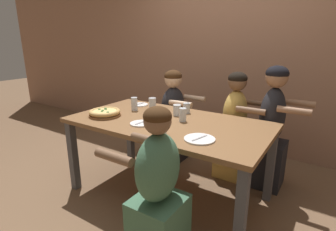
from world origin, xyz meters
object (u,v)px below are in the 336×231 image
empty_plate_a (140,105)px  diner_far_midright (234,130)px  drinking_glass_d (152,104)px  diner_near_midright (158,196)px  drinking_glass_a (177,110)px  diner_far_midleft (173,119)px  drinking_glass_c (134,105)px  empty_plate_b (200,139)px  empty_plate_c (141,123)px  drinking_glass_b (162,127)px  drinking_glass_e (183,116)px  cocktail_glass_blue (187,109)px  diner_far_right (271,132)px  pizza_board_main (105,113)px

empty_plate_a → diner_far_midright: (0.98, 0.40, -0.23)m
drinking_glass_d → diner_far_midright: (0.78, 0.42, -0.28)m
diner_far_midright → drinking_glass_d: bearing=-61.4°
diner_near_midright → empty_plate_a: bearing=43.5°
drinking_glass_a → diner_far_midleft: diner_far_midleft is taller
drinking_glass_a → drinking_glass_c: size_ratio=0.77×
empty_plate_b → drinking_glass_d: bearing=146.6°
empty_plate_b → drinking_glass_a: (-0.48, 0.46, 0.05)m
empty_plate_c → drinking_glass_b: 0.32m
drinking_glass_e → diner_far_midright: diner_far_midright is taller
empty_plate_a → drinking_glass_d: (0.20, -0.03, 0.04)m
drinking_glass_d → diner_far_midright: bearing=28.6°
drinking_glass_c → diner_far_midleft: 0.67m
empty_plate_b → cocktail_glass_blue: (-0.44, 0.59, 0.04)m
drinking_glass_c → drinking_glass_d: bearing=59.0°
empty_plate_c → diner_far_midright: diner_far_midright is taller
empty_plate_c → drinking_glass_d: (-0.24, 0.50, 0.04)m
empty_plate_a → drinking_glass_e: drinking_glass_e is taller
drinking_glass_b → diner_far_midright: bearing=76.8°
empty_plate_a → diner_far_right: 1.43m
empty_plate_b → diner_near_midright: diner_near_midright is taller
diner_far_right → diner_far_midleft: diner_far_right is taller
drinking_glass_b → diner_far_midright: diner_far_midright is taller
empty_plate_a → drinking_glass_a: (0.57, -0.12, 0.05)m
pizza_board_main → empty_plate_a: (0.01, 0.52, -0.03)m
cocktail_glass_blue → drinking_glass_c: (-0.51, -0.21, 0.01)m
drinking_glass_a → cocktail_glass_blue: bearing=73.4°
diner_far_midleft → diner_far_midright: 0.78m
drinking_glass_d → diner_far_midright: diner_far_midright is taller
drinking_glass_a → diner_far_midleft: size_ratio=0.09×
empty_plate_b → drinking_glass_b: 0.31m
empty_plate_a → cocktail_glass_blue: size_ratio=1.47×
drinking_glass_d → diner_far_midleft: (0.00, 0.42, -0.28)m
drinking_glass_c → diner_far_right: diner_far_right is taller
empty_plate_b → drinking_glass_c: (-0.94, 0.38, 0.05)m
diner_far_midleft → drinking_glass_e: bearing=37.8°
empty_plate_a → diner_near_midright: size_ratio=0.17×
drinking_glass_d → drinking_glass_c: bearing=-121.0°
pizza_board_main → diner_far_midleft: 0.98m
diner_far_midleft → empty_plate_a: bearing=-27.2°
empty_plate_a → drinking_glass_d: bearing=-7.9°
empty_plate_b → empty_plate_c: same height
empty_plate_a → drinking_glass_e: 0.75m
pizza_board_main → empty_plate_c: 0.45m
pizza_board_main → diner_far_midleft: (0.21, 0.92, -0.26)m
drinking_glass_e → cocktail_glass_blue: bearing=111.8°
empty_plate_a → drinking_glass_d: 0.21m
drinking_glass_c → diner_far_right: 1.41m
drinking_glass_c → diner_near_midright: 1.24m
cocktail_glass_blue → drinking_glass_e: bearing=-68.2°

